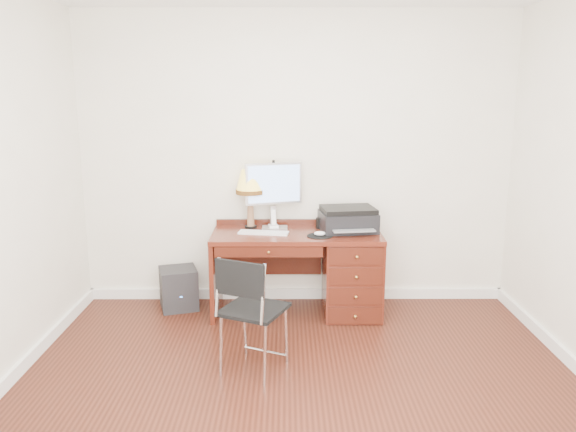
{
  "coord_description": "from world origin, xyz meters",
  "views": [
    {
      "loc": [
        -0.09,
        -3.45,
        1.96
      ],
      "look_at": [
        -0.08,
        1.2,
        0.94
      ],
      "focal_mm": 35.0,
      "sensor_mm": 36.0,
      "label": 1
    }
  ],
  "objects_px": {
    "equipment_box": "(179,288)",
    "printer": "(348,219)",
    "phone": "(273,223)",
    "desk": "(332,268)",
    "leg_lamp": "(250,185)",
    "chair": "(253,304)",
    "monitor": "(275,187)"
  },
  "relations": [
    {
      "from": "monitor",
      "to": "leg_lamp",
      "type": "xyz_separation_m",
      "value": [
        -0.22,
        0.01,
        0.02
      ]
    },
    {
      "from": "desk",
      "to": "leg_lamp",
      "type": "relative_size",
      "value": 2.78
    },
    {
      "from": "equipment_box",
      "to": "printer",
      "type": "bearing_deg",
      "value": -18.82
    },
    {
      "from": "leg_lamp",
      "to": "chair",
      "type": "xyz_separation_m",
      "value": [
        0.1,
        -1.34,
        -0.62
      ]
    },
    {
      "from": "monitor",
      "to": "equipment_box",
      "type": "height_order",
      "value": "monitor"
    },
    {
      "from": "desk",
      "to": "monitor",
      "type": "distance_m",
      "value": 0.9
    },
    {
      "from": "printer",
      "to": "equipment_box",
      "type": "bearing_deg",
      "value": 170.85
    },
    {
      "from": "monitor",
      "to": "chair",
      "type": "relative_size",
      "value": 0.69
    },
    {
      "from": "printer",
      "to": "leg_lamp",
      "type": "distance_m",
      "value": 0.93
    },
    {
      "from": "monitor",
      "to": "desk",
      "type": "bearing_deg",
      "value": -34.64
    },
    {
      "from": "monitor",
      "to": "chair",
      "type": "xyz_separation_m",
      "value": [
        -0.13,
        -1.33,
        -0.6
      ]
    },
    {
      "from": "desk",
      "to": "phone",
      "type": "distance_m",
      "value": 0.67
    },
    {
      "from": "phone",
      "to": "printer",
      "type": "bearing_deg",
      "value": -19.46
    },
    {
      "from": "phone",
      "to": "leg_lamp",
      "type": "bearing_deg",
      "value": 158.99
    },
    {
      "from": "leg_lamp",
      "to": "phone",
      "type": "distance_m",
      "value": 0.4
    },
    {
      "from": "monitor",
      "to": "phone",
      "type": "xyz_separation_m",
      "value": [
        -0.01,
        -0.02,
        -0.33
      ]
    },
    {
      "from": "monitor",
      "to": "equipment_box",
      "type": "distance_m",
      "value": 1.3
    },
    {
      "from": "leg_lamp",
      "to": "phone",
      "type": "height_order",
      "value": "leg_lamp"
    },
    {
      "from": "leg_lamp",
      "to": "desk",
      "type": "bearing_deg",
      "value": -12.96
    },
    {
      "from": "desk",
      "to": "printer",
      "type": "bearing_deg",
      "value": 23.35
    },
    {
      "from": "leg_lamp",
      "to": "phone",
      "type": "xyz_separation_m",
      "value": [
        0.21,
        -0.03,
        -0.34
      ]
    },
    {
      "from": "desk",
      "to": "printer",
      "type": "xyz_separation_m",
      "value": [
        0.14,
        0.06,
        0.44
      ]
    },
    {
      "from": "chair",
      "to": "leg_lamp",
      "type": "bearing_deg",
      "value": 118.66
    },
    {
      "from": "desk",
      "to": "chair",
      "type": "distance_m",
      "value": 1.34
    },
    {
      "from": "desk",
      "to": "monitor",
      "type": "relative_size",
      "value": 2.49
    },
    {
      "from": "desk",
      "to": "chair",
      "type": "xyz_separation_m",
      "value": [
        -0.65,
        -1.17,
        0.11
      ]
    },
    {
      "from": "desk",
      "to": "equipment_box",
      "type": "distance_m",
      "value": 1.44
    },
    {
      "from": "chair",
      "to": "printer",
      "type": "bearing_deg",
      "value": 81.91
    },
    {
      "from": "desk",
      "to": "equipment_box",
      "type": "xyz_separation_m",
      "value": [
        -1.41,
        0.1,
        -0.22
      ]
    },
    {
      "from": "phone",
      "to": "chair",
      "type": "height_order",
      "value": "phone"
    },
    {
      "from": "equipment_box",
      "to": "phone",
      "type": "bearing_deg",
      "value": -14.65
    },
    {
      "from": "printer",
      "to": "equipment_box",
      "type": "height_order",
      "value": "printer"
    }
  ]
}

